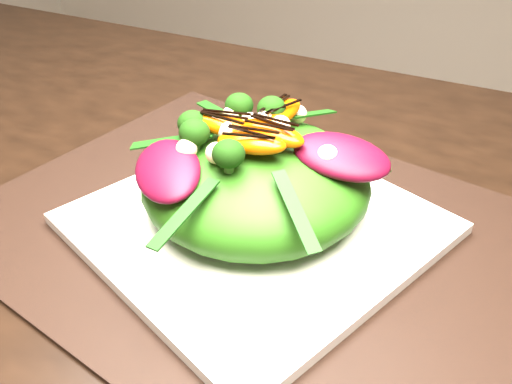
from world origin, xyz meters
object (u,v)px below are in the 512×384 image
at_px(placemat, 256,230).
at_px(salad_bowl, 256,212).
at_px(lettuce_mound, 256,181).
at_px(plate_base, 256,223).
at_px(orange_segment, 242,125).
at_px(dining_table, 41,169).

distance_m(placemat, salad_bowl, 0.02).
distance_m(salad_bowl, lettuce_mound, 0.04).
height_order(plate_base, lettuce_mound, lettuce_mound).
height_order(lettuce_mound, orange_segment, orange_segment).
xyz_separation_m(placemat, salad_bowl, (0.00, 0.00, 0.02)).
bearing_deg(lettuce_mound, plate_base, 0.00).
bearing_deg(dining_table, lettuce_mound, -2.38).
bearing_deg(plate_base, salad_bowl, 0.00).
relative_size(placemat, plate_base, 1.82).
relative_size(placemat, salad_bowl, 2.42).
relative_size(dining_table, placemat, 2.99).
distance_m(plate_base, orange_segment, 0.10).
xyz_separation_m(dining_table, plate_base, (0.30, -0.01, 0.03)).
distance_m(placemat, plate_base, 0.01).
height_order(salad_bowl, lettuce_mound, lettuce_mound).
bearing_deg(dining_table, orange_segment, -0.13).
xyz_separation_m(plate_base, lettuce_mound, (0.00, 0.00, 0.05)).
bearing_deg(placemat, salad_bowl, 0.00).
xyz_separation_m(dining_table, placemat, (0.30, -0.01, 0.02)).
height_order(plate_base, salad_bowl, salad_bowl).
bearing_deg(salad_bowl, placemat, 0.00).
relative_size(placemat, lettuce_mound, 2.55).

